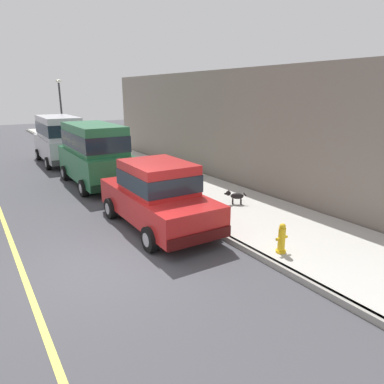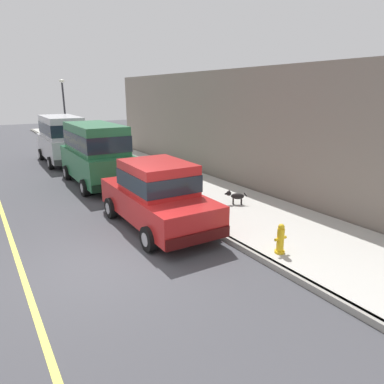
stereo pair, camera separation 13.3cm
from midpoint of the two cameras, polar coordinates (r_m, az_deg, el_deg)
The scene contains 11 objects.
ground_plane at distance 8.33m, azimuth -13.66°, elevation -11.61°, with size 80.00×80.00×0.00m, color #424247.
curb at distance 9.65m, azimuth 4.69°, elevation -6.79°, with size 0.16×64.00×0.14m, color gray.
sidewalk at distance 10.75m, azimuth 12.43°, elevation -4.68°, with size 3.60×64.00×0.14m, color #B7B5AD.
lane_centre_line at distance 8.06m, azimuth -24.78°, elevation -13.68°, with size 0.12×57.60×0.01m, color #E0D64C.
car_red_sedan at distance 10.04m, azimuth -5.30°, elevation -0.36°, with size 2.08×4.62×1.92m.
car_green_van at distance 15.19m, azimuth -15.00°, elevation 6.34°, with size 2.20×4.93×2.52m.
car_silver_van at distance 20.58m, azimuth -20.11°, elevation 8.32°, with size 2.21×4.94×2.52m.
dog_black at distance 11.87m, azimuth 7.36°, elevation -0.63°, with size 0.63×0.51×0.49m.
fire_hydrant at distance 8.54m, azimuth 14.55°, elevation -7.44°, with size 0.34×0.24×0.72m.
street_lamp at distance 25.84m, azimuth -19.83°, elevation 13.09°, with size 0.36×0.36×4.42m.
building_facade at distance 15.56m, azimuth 4.72°, elevation 10.49°, with size 0.50×20.00×4.64m, color slate.
Camera 2 is at (-2.12, -7.13, 3.79)m, focal length 32.98 mm.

